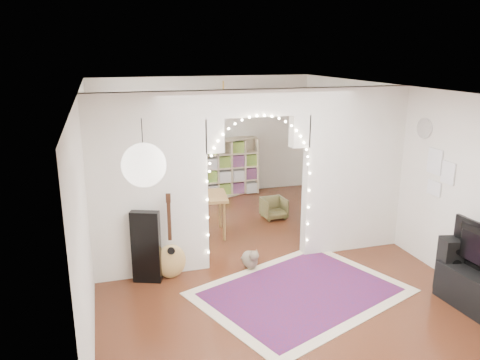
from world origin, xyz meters
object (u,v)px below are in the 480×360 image
object	(u,v)px
media_console	(474,292)
dining_chair_right	(274,208)
floor_speaker	(451,266)
bookcase	(231,167)
dining_table	(193,200)
dining_chair_left	(181,246)
acoustic_guitar	(170,248)

from	to	relation	value
media_console	dining_chair_right	size ratio (longest dim) A/B	2.16
floor_speaker	dining_chair_right	xyz separation A→B (m)	(-1.26, 3.50, -0.19)
media_console	bookcase	distance (m)	5.99
dining_table	dining_chair_left	world-z (taller)	dining_table
acoustic_guitar	dining_table	xyz separation A→B (m)	(0.64, 1.53, 0.20)
floor_speaker	bookcase	xyz separation A→B (m)	(-1.65, 5.29, 0.26)
bookcase	dining_chair_left	bearing A→B (deg)	-139.06
acoustic_guitar	dining_table	distance (m)	1.67
media_console	dining_table	bearing A→B (deg)	126.87
media_console	dining_table	world-z (taller)	dining_table
acoustic_guitar	dining_chair_left	distance (m)	0.70
media_console	dining_chair_left	distance (m)	4.24
acoustic_guitar	floor_speaker	world-z (taller)	acoustic_guitar
bookcase	media_console	bearing A→B (deg)	-94.50
bookcase	dining_chair_left	xyz separation A→B (m)	(-1.71, -3.15, -0.44)
media_console	dining_chair_left	size ratio (longest dim) A/B	2.07
floor_speaker	media_console	size ratio (longest dim) A/B	0.80
acoustic_guitar	floor_speaker	size ratio (longest dim) A/B	1.38
media_console	dining_chair_left	bearing A→B (deg)	139.08
acoustic_guitar	dining_chair_left	world-z (taller)	acoustic_guitar
dining_table	media_console	bearing A→B (deg)	-41.91
acoustic_guitar	dining_chair_right	size ratio (longest dim) A/B	2.39
floor_speaker	dining_table	bearing A→B (deg)	146.76
floor_speaker	dining_table	xyz separation A→B (m)	(-2.97, 3.07, 0.28)
floor_speaker	dining_chair_left	xyz separation A→B (m)	(-3.36, 2.14, -0.18)
dining_chair_left	media_console	bearing A→B (deg)	-23.01
bookcase	dining_chair_right	bearing A→B (deg)	-98.14
floor_speaker	dining_chair_right	bearing A→B (deg)	122.40
floor_speaker	dining_table	size ratio (longest dim) A/B	0.62
acoustic_guitar	floor_speaker	xyz separation A→B (m)	(3.61, -1.54, -0.08)
media_console	bookcase	size ratio (longest dim) A/B	0.76
bookcase	dining_chair_left	world-z (taller)	bookcase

